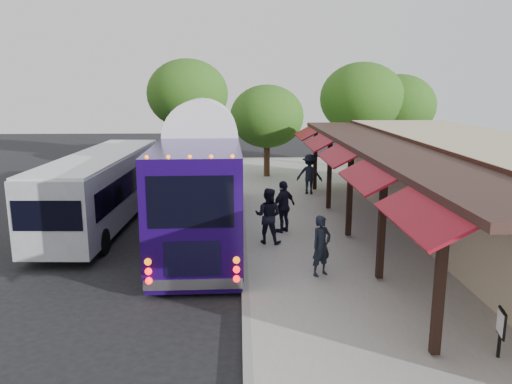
% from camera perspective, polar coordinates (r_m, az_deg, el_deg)
% --- Properties ---
extents(ground, '(90.00, 90.00, 0.00)m').
position_cam_1_polar(ground, '(14.05, -1.46, -10.79)').
color(ground, black).
rests_on(ground, ground).
extents(sidewalk, '(10.00, 40.00, 0.15)m').
position_cam_1_polar(sidewalk, '(18.49, 14.16, -5.21)').
color(sidewalk, '#9E9B93').
rests_on(sidewalk, ground).
extents(curb, '(0.20, 40.00, 0.16)m').
position_cam_1_polar(curb, '(17.78, -1.43, -5.54)').
color(curb, gray).
rests_on(curb, ground).
extents(station_shelter, '(8.15, 20.00, 3.60)m').
position_cam_1_polar(station_shelter, '(19.28, 24.14, 0.23)').
color(station_shelter, tan).
rests_on(station_shelter, ground).
extents(coach_bus, '(2.91, 12.47, 3.96)m').
position_cam_1_polar(coach_bus, '(18.63, -6.13, 1.74)').
color(coach_bus, '#1E0651').
rests_on(coach_bus, ground).
extents(city_bus, '(2.71, 10.62, 2.83)m').
position_cam_1_polar(city_bus, '(20.61, -17.13, 0.67)').
color(city_bus, gray).
rests_on(city_bus, ground).
extents(ped_a, '(0.76, 0.69, 1.74)m').
position_cam_1_polar(ped_a, '(14.28, 7.48, -6.12)').
color(ped_a, black).
rests_on(ped_a, sidewalk).
extents(ped_b, '(1.11, 0.98, 1.92)m').
position_cam_1_polar(ped_b, '(17.01, 1.39, -2.72)').
color(ped_b, black).
rests_on(ped_b, sidewalk).
extents(ped_c, '(1.14, 1.11, 1.92)m').
position_cam_1_polar(ped_c, '(18.28, 3.19, -1.67)').
color(ped_c, black).
rests_on(ped_c, sidewalk).
extents(ped_d, '(1.42, 1.04, 1.97)m').
position_cam_1_polar(ped_d, '(24.87, 6.13, 2.04)').
color(ped_d, black).
rests_on(ped_d, sidewalk).
extents(sign_board, '(0.14, 0.46, 1.02)m').
position_cam_1_polar(sign_board, '(11.25, 26.22, -13.51)').
color(sign_board, black).
rests_on(sign_board, sidewalk).
extents(tree_left, '(4.30, 4.30, 5.50)m').
position_cam_1_polar(tree_left, '(29.36, 1.26, 8.62)').
color(tree_left, '#382314').
rests_on(tree_left, ground).
extents(tree_mid, '(5.40, 5.40, 6.91)m').
position_cam_1_polar(tree_mid, '(33.14, 12.02, 10.40)').
color(tree_mid, '#382314').
rests_on(tree_mid, ground).
extents(tree_right, '(4.82, 4.82, 6.17)m').
position_cam_1_polar(tree_right, '(34.56, 16.00, 9.43)').
color(tree_right, '#382314').
rests_on(tree_right, ground).
extents(tree_far, '(5.69, 5.69, 7.28)m').
position_cam_1_polar(tree_far, '(35.97, -7.83, 11.06)').
color(tree_far, '#382314').
rests_on(tree_far, ground).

